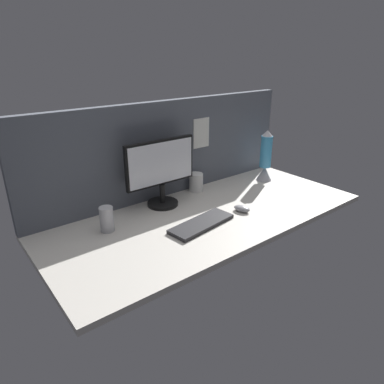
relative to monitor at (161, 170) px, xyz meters
The scene contains 8 objects.
ground_plane 36.58cm from the monitor, 62.19° to the right, with size 180.00×80.00×3.00cm, color beige.
cubicle_wall_back 19.53cm from the monitor, 42.95° to the left, with size 180.00×5.50×57.46cm.
monitor is the anchor object (origin of this frame).
keyboard 40.25cm from the monitor, 87.65° to the right, with size 37.00×13.00×2.00cm, color #262628.
mouse 50.61cm from the monitor, 49.82° to the right, with size 5.60×9.60×3.40cm, color #99999E.
mug_ceramic_white 33.12cm from the monitor, ahead, with size 8.78×8.78×11.73cm.
mug_steel 43.09cm from the monitor, 166.06° to the right, with size 6.89×6.89×12.92cm.
lava_lamp 79.38cm from the monitor, ahead, with size 10.70×10.70×35.01cm.
Camera 1 is at (-114.23, -131.75, 84.76)cm, focal length 32.49 mm.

